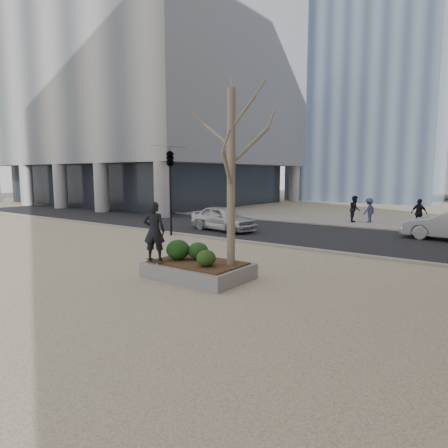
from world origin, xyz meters
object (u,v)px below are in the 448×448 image
Objects in this scene: planter at (198,270)px; skateboard at (155,261)px; skateboarder at (154,231)px; police_car at (223,218)px.

planter is 3.85× the size of skateboard.
skateboarder is (0.00, 0.00, 0.93)m from skateboard.
planter is 1.34m from skateboard.
police_car is (-5.31, 8.47, 0.48)m from planter.
skateboard is (-1.10, -0.73, 0.26)m from planter.
police_car is (-4.21, 9.20, -0.71)m from skateboarder.
skateboarder reaches higher than skateboard.
planter is 10.01m from police_car.
planter is at bearing 48.38° from skateboard.
skateboarder is (-1.10, -0.73, 1.19)m from planter.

